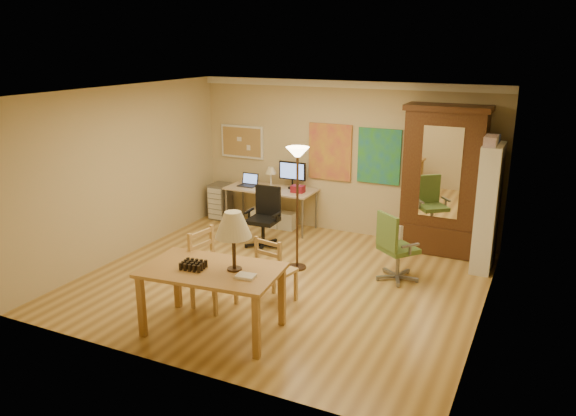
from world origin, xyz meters
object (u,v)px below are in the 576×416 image
at_px(computer_desk, 273,203).
at_px(bookshelf, 488,208).
at_px(office_chair_green, 396,262).
at_px(armoire, 442,190).
at_px(office_chair_black, 264,231).
at_px(dining_table, 220,257).

relative_size(computer_desk, bookshelf, 0.87).
height_order(office_chair_green, bookshelf, bookshelf).
relative_size(office_chair_green, armoire, 0.43).
distance_m(office_chair_black, office_chair_green, 2.41).
xyz_separation_m(office_chair_black, bookshelf, (3.45, 0.64, 0.68)).
xyz_separation_m(office_chair_green, bookshelf, (1.08, 1.04, 0.68)).
height_order(dining_table, office_chair_black, dining_table).
distance_m(dining_table, computer_desk, 3.99).
distance_m(dining_table, bookshelf, 4.26).
relative_size(dining_table, computer_desk, 1.02).
bearing_deg(armoire, computer_desk, -178.46).
bearing_deg(dining_table, bookshelf, 53.23).
distance_m(computer_desk, bookshelf, 3.82).
bearing_deg(office_chair_black, bookshelf, 10.47).
bearing_deg(office_chair_black, computer_desk, 108.15).
height_order(dining_table, computer_desk, dining_table).
bearing_deg(bookshelf, office_chair_black, -169.53).
bearing_deg(office_chair_green, armoire, 77.69).
bearing_deg(office_chair_green, computer_desk, 152.55).
bearing_deg(office_chair_green, dining_table, -121.83).
relative_size(office_chair_black, armoire, 0.42).
xyz_separation_m(computer_desk, armoire, (3.02, 0.08, 0.59)).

